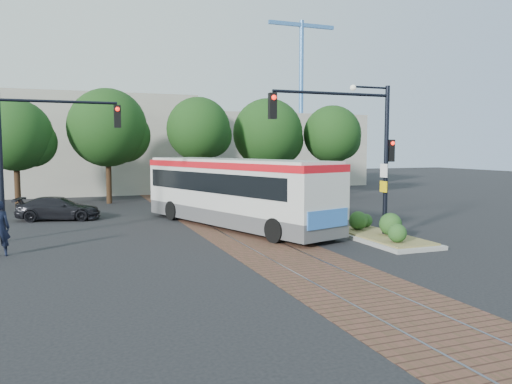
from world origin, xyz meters
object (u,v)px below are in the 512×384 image
Objects in this scene: traffic_island at (380,232)px; signal_pole_main at (360,137)px; city_bus at (233,189)px; signal_pole_left at (31,144)px; parked_car at (58,208)px.

traffic_island is 0.87× the size of signal_pole_main.
city_bus is 2.02× the size of signal_pole_main.
traffic_island is at bearing -67.75° from city_bus.
signal_pole_left reaches higher than city_bus.
signal_pole_main is 1.44× the size of parked_car.
signal_pole_left is at bearing 159.64° from traffic_island.
city_bus is at bearing 2.63° from signal_pole_left.
signal_pole_main is (-0.96, 0.09, 3.83)m from traffic_island.
traffic_island is 3.95m from signal_pole_main.
signal_pole_main is (3.60, -5.20, 2.37)m from city_bus.
signal_pole_left is 1.44× the size of parked_car.
parked_car is at bearing 139.38° from traffic_island.
signal_pole_main is at bearing 174.64° from traffic_island.
traffic_island is (4.56, -5.29, -1.46)m from city_bus.
traffic_island is at bearing -20.36° from signal_pole_left.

